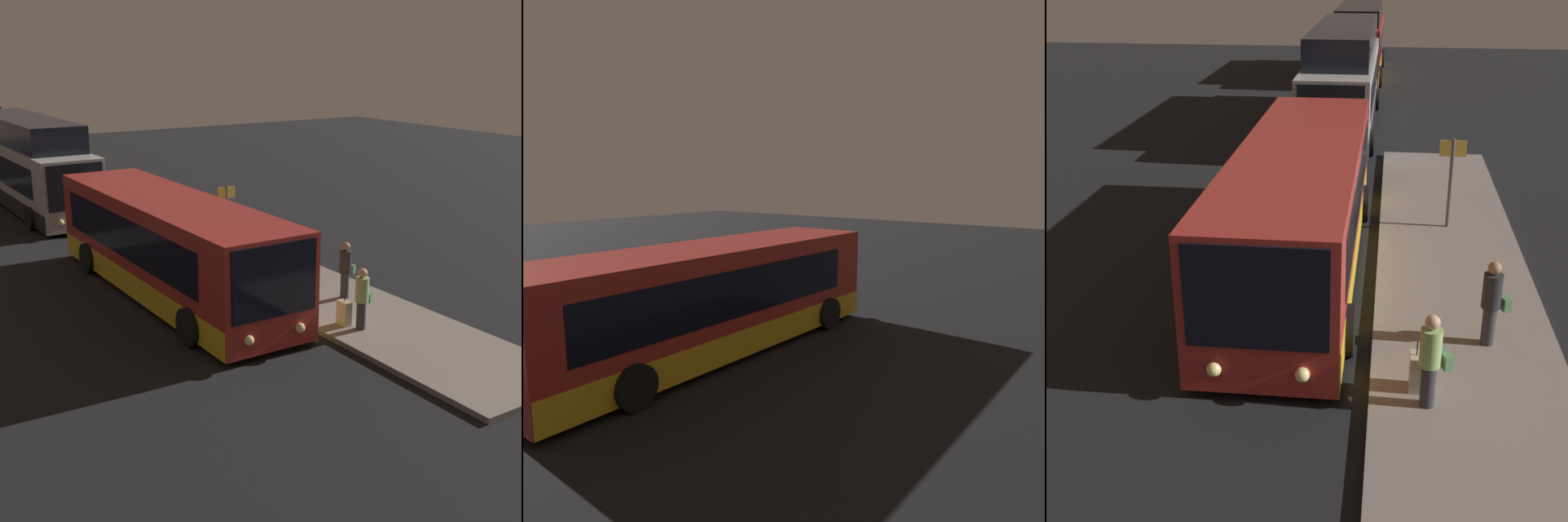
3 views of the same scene
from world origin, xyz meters
The scene contains 7 objects.
ground centered at (0.00, 0.00, 0.00)m, with size 80.00×80.00×0.00m, color black.
platform centered at (0.00, 3.27, 0.07)m, with size 20.00×3.33×0.14m.
bus_lead centered at (-0.15, -0.13, 1.40)m, with size 10.86×2.83×2.82m.
passenger_boarding centered at (3.12, 3.66, 1.00)m, with size 0.47×0.59×1.60m.
passenger_waiting centered at (5.17, 2.52, 0.99)m, with size 0.48×0.58×1.57m.
suitcase centered at (4.73, 2.33, 0.45)m, with size 0.38×0.20×0.86m.
sign_post centered at (-2.83, 3.31, 1.55)m, with size 0.10×0.65×2.27m.
Camera 2 is at (-9.06, -9.58, 4.57)m, focal length 35.00 mm.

